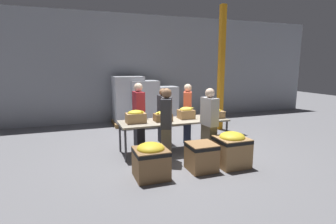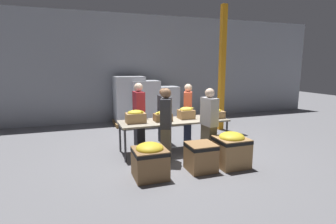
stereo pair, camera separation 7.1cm
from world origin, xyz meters
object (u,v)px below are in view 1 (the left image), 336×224
Objects in this scene: volunteer_1 at (163,116)px; banana_box_1 at (163,116)px; pallet_stack_2 at (163,105)px; banana_box_3 at (214,113)px; volunteer_4 at (166,126)px; pallet_stack_1 at (128,101)px; banana_box_0 at (136,116)px; donation_bin_0 at (151,159)px; pallet_stack_0 at (143,103)px; donation_bin_1 at (201,156)px; volunteer_0 at (139,115)px; volunteer_2 at (187,113)px; banana_box_2 at (186,113)px; volunteer_3 at (209,124)px; donation_bin_2 at (232,148)px; sorting_table at (174,122)px; support_pillar at (221,69)px.

banana_box_1 is at bearing -20.79° from volunteer_1.
banana_box_1 is 0.31× the size of pallet_stack_2.
banana_box_3 is 0.30× the size of volunteer_4.
banana_box_3 is at bearing -65.65° from pallet_stack_1.
banana_box_0 is 0.26× the size of pallet_stack_1.
volunteer_1 is at bearing 65.78° from donation_bin_0.
banana_box_3 is at bearing -72.60° from pallet_stack_0.
volunteer_0 is at bearing 112.60° from donation_bin_1.
volunteer_2 is 1.02× the size of pallet_stack_0.
banana_box_2 is at bearing 165.84° from banana_box_3.
volunteer_3 is (0.61, -1.51, 0.05)m from volunteer_1.
volunteer_3 is at bearing 20.10° from volunteer_1.
donation_bin_1 is at bearing 20.59° from volunteer_0.
donation_bin_0 is (-1.57, -0.63, -0.44)m from volunteer_3.
donation_bin_2 reaches higher than donation_bin_0.
banana_box_0 is 0.34× the size of pallet_stack_2.
banana_box_3 is 0.33× the size of volunteer_1.
pallet_stack_1 reaches higher than pallet_stack_2.
donation_bin_1 is 4.74m from pallet_stack_1.
volunteer_2 is at bearing 21.37° from banana_box_0.
pallet_stack_1 is at bearing 98.37° from sorting_table.
volunteer_4 reaches higher than volunteer_1.
support_pillar is at bearing 38.91° from banana_box_2.
banana_box_0 is at bearing 88.95° from donation_bin_0.
volunteer_4 is 1.21× the size of pallet_stack_2.
sorting_table is 1.41m from donation_bin_1.
volunteer_0 is at bearing 157.64° from banana_box_3.
banana_box_3 is at bearing -4.82° from sorting_table.
volunteer_3 is at bearing -70.77° from volunteer_4.
sorting_table is 0.79m from volunteer_1.
banana_box_2 reaches higher than donation_bin_1.
volunteer_4 reaches higher than pallet_stack_2.
volunteer_2 reaches higher than pallet_stack_0.
banana_box_1 reaches higher than donation_bin_0.
banana_box_0 is at bearing 177.05° from banana_box_3.
volunteer_1 is 1.63m from volunteer_3.
pallet_stack_0 is (0.05, 2.40, 0.03)m from volunteer_1.
volunteer_2 is 1.20× the size of pallet_stack_2.
donation_bin_2 is at bearing -0.00° from donation_bin_1.
banana_box_2 is (0.65, 0.09, 0.03)m from banana_box_1.
banana_box_0 reaches higher than banana_box_1.
volunteer_4 is (-0.39, -1.42, 0.07)m from volunteer_1.
donation_bin_0 is 1.08m from donation_bin_1.
volunteer_0 is at bearing -106.70° from pallet_stack_0.
banana_box_0 reaches higher than banana_box_3.
volunteer_4 is at bearing -123.30° from sorting_table.
sorting_table is at bearing -144.43° from support_pillar.
banana_box_3 reaches higher than donation_bin_1.
pallet_stack_1 is at bearing 114.35° from banana_box_3.
volunteer_1 is at bearing 15.81° from volunteer_3.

